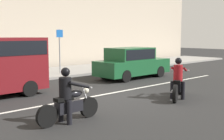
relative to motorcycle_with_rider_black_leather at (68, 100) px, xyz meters
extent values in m
plane|color=black|center=(3.47, 1.30, -0.63)|extent=(80.00, 80.00, 0.00)
cube|color=gray|center=(3.47, 9.30, -0.56)|extent=(40.00, 4.40, 0.14)
cube|color=silver|center=(2.68, 2.20, -0.63)|extent=(18.00, 0.14, 0.01)
cylinder|color=black|center=(0.74, 0.01, -0.33)|extent=(0.61, 0.13, 0.61)
cylinder|color=black|center=(-0.71, -0.02, -0.33)|extent=(0.61, 0.13, 0.61)
cylinder|color=silver|center=(0.62, 0.01, 0.00)|extent=(0.33, 0.06, 0.72)
cube|color=black|center=(0.01, 0.00, -0.19)|extent=(0.80, 0.30, 0.32)
ellipsoid|color=black|center=(0.23, 0.00, 0.15)|extent=(0.48, 0.25, 0.22)
cube|color=black|center=(-0.17, 0.00, 0.05)|extent=(0.52, 0.25, 0.10)
cylinder|color=silver|center=(0.56, 0.01, 0.32)|extent=(0.05, 0.70, 0.04)
sphere|color=silver|center=(0.64, 0.01, 0.18)|extent=(0.17, 0.17, 0.17)
cylinder|color=silver|center=(-0.29, 0.15, -0.31)|extent=(0.70, 0.08, 0.07)
cylinder|color=black|center=(-0.12, -0.20, -0.30)|extent=(0.15, 0.15, 0.66)
cylinder|color=black|center=(-0.13, 0.20, -0.30)|extent=(0.15, 0.15, 0.66)
cylinder|color=black|center=(-0.11, 0.00, 0.35)|extent=(0.35, 0.35, 0.60)
cylinder|color=black|center=(0.23, -0.22, 0.42)|extent=(0.69, 0.10, 0.29)
cylinder|color=black|center=(0.22, 0.22, 0.42)|extent=(0.69, 0.10, 0.29)
sphere|color=tan|center=(-0.09, 0.00, 0.76)|extent=(0.20, 0.20, 0.20)
sphere|color=black|center=(-0.09, 0.00, 0.79)|extent=(0.25, 0.25, 0.25)
cylinder|color=black|center=(5.58, 0.06, -0.30)|extent=(0.64, 0.41, 0.66)
cylinder|color=black|center=(4.17, -0.66, -0.30)|extent=(0.64, 0.41, 0.66)
cylinder|color=silver|center=(5.48, 0.00, 0.04)|extent=(0.34, 0.21, 0.76)
cube|color=black|center=(4.88, -0.30, -0.16)|extent=(0.91, 0.65, 0.32)
ellipsoid|color=black|center=(5.07, -0.20, 0.16)|extent=(0.54, 0.43, 0.22)
cube|color=black|center=(4.71, -0.38, 0.06)|extent=(0.57, 0.45, 0.10)
cylinder|color=silver|center=(5.42, -0.02, 0.39)|extent=(0.35, 0.64, 0.04)
sphere|color=silver|center=(5.49, 0.01, 0.25)|extent=(0.17, 0.17, 0.17)
cylinder|color=silver|center=(4.54, -0.30, -0.28)|extent=(0.66, 0.38, 0.07)
cylinder|color=black|center=(4.84, -0.54, -0.29)|extent=(0.20, 0.20, 0.68)
cylinder|color=black|center=(4.66, -0.19, -0.29)|extent=(0.20, 0.20, 0.68)
cylinder|color=maroon|center=(4.77, -0.36, 0.37)|extent=(0.46, 0.46, 0.61)
cylinder|color=maroon|center=(5.20, -0.39, 0.47)|extent=(0.71, 0.42, 0.25)
cylinder|color=maroon|center=(5.00, 0.01, 0.47)|extent=(0.71, 0.42, 0.25)
sphere|color=tan|center=(4.79, -0.35, 0.79)|extent=(0.20, 0.20, 0.20)
sphere|color=black|center=(4.79, -0.35, 0.82)|extent=(0.25, 0.25, 0.25)
cylinder|color=black|center=(0.90, 4.83, -0.31)|extent=(0.64, 1.96, 0.64)
cube|color=#164C28|center=(7.61, 4.57, 0.01)|extent=(4.58, 1.76, 0.80)
cube|color=#164C28|center=(7.38, 4.57, 0.75)|extent=(2.52, 1.62, 0.68)
cube|color=black|center=(7.38, 4.57, 0.75)|extent=(2.32, 1.65, 0.54)
cylinder|color=black|center=(9.03, 4.57, -0.31)|extent=(0.64, 1.82, 0.64)
cylinder|color=black|center=(6.19, 4.57, -0.31)|extent=(0.64, 1.82, 0.64)
cylinder|color=gray|center=(5.19, 8.28, 0.82)|extent=(0.08, 0.08, 2.62)
cube|color=#1959B2|center=(5.19, 8.25, 1.87)|extent=(0.44, 0.03, 0.44)
cylinder|color=black|center=(2.26, 8.72, -0.08)|extent=(0.14, 0.14, 0.83)
cylinder|color=black|center=(2.46, 8.72, -0.08)|extent=(0.14, 0.14, 0.83)
cylinder|color=#4C3823|center=(2.36, 8.72, 0.66)|extent=(0.34, 0.34, 0.64)
sphere|color=tan|center=(2.36, 8.72, 1.09)|extent=(0.21, 0.21, 0.21)
camera|label=1|loc=(-4.68, -6.73, 1.81)|focal=47.58mm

